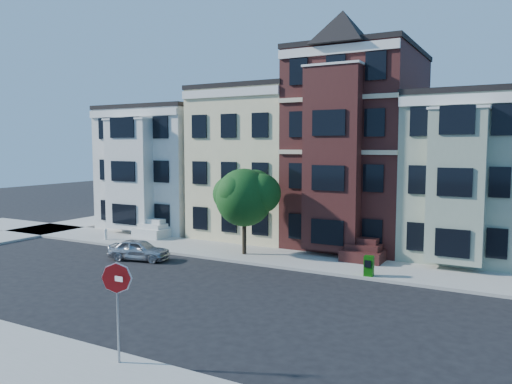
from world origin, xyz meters
The scene contains 11 objects.
ground centered at (0.00, 0.00, 0.00)m, with size 120.00×120.00×0.00m, color black.
far_sidewalk centered at (0.00, 8.00, 0.07)m, with size 60.00×4.00×0.15m, color #9E9B93.
house_white centered at (-15.00, 14.50, 4.50)m, with size 8.00×9.00×9.00m, color silver.
house_yellow centered at (-7.00, 14.50, 5.00)m, with size 7.00×9.00×10.00m, color beige.
house_brown centered at (0.00, 14.50, 6.00)m, with size 7.00×9.00×12.00m, color #3B1715.
house_green centered at (6.50, 14.50, 4.50)m, with size 6.00×9.00×9.00m, color gray.
street_tree centered at (-4.54, 7.64, 3.19)m, with size 5.23×5.23×6.09m, color #19531A, non-canonical shape.
parked_car centered at (-9.23, 4.02, 0.59)m, with size 1.39×3.45×1.17m, color #B0B1B7.
newspaper_box centered at (3.13, 6.30, 0.63)m, with size 0.44×0.39×0.97m, color #0F550A.
fire_hydrant centered at (-14.81, 7.00, 0.44)m, with size 0.21×0.21×0.58m, color white.
stop_sign centered at (-0.46, -6.58, 1.80)m, with size 0.91×0.13×3.30m, color #AE1010, non-canonical shape.
Camera 1 is at (9.65, -16.80, 6.37)m, focal length 35.00 mm.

